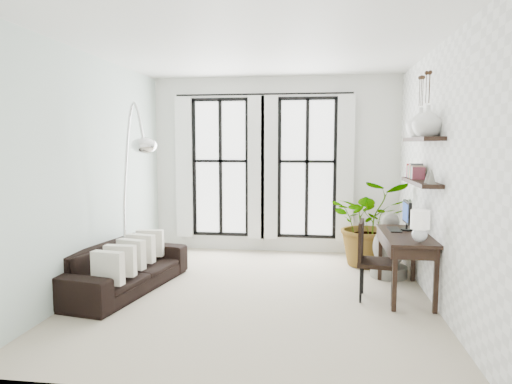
% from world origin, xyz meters
% --- Properties ---
extents(floor, '(5.00, 5.00, 0.00)m').
position_xyz_m(floor, '(0.00, 0.00, 0.00)').
color(floor, '#B4A78F').
rests_on(floor, ground).
extents(ceiling, '(5.00, 5.00, 0.00)m').
position_xyz_m(ceiling, '(0.00, 0.00, 3.20)').
color(ceiling, white).
rests_on(ceiling, wall_back).
extents(wall_left, '(0.00, 5.00, 5.00)m').
position_xyz_m(wall_left, '(-2.25, 0.00, 1.60)').
color(wall_left, silver).
rests_on(wall_left, floor).
extents(wall_right, '(0.00, 5.00, 5.00)m').
position_xyz_m(wall_right, '(2.25, 0.00, 1.60)').
color(wall_right, white).
rests_on(wall_right, floor).
extents(wall_back, '(4.50, 0.00, 4.50)m').
position_xyz_m(wall_back, '(0.00, 2.50, 1.60)').
color(wall_back, white).
rests_on(wall_back, floor).
extents(windows, '(3.26, 0.13, 2.65)m').
position_xyz_m(windows, '(-0.20, 2.43, 1.56)').
color(windows, white).
rests_on(windows, wall_back).
extents(wall_shelves, '(0.25, 1.30, 0.60)m').
position_xyz_m(wall_shelves, '(2.11, 0.24, 1.73)').
color(wall_shelves, black).
rests_on(wall_shelves, wall_right).
extents(sofa, '(1.20, 2.25, 0.62)m').
position_xyz_m(sofa, '(-1.80, -0.07, 0.31)').
color(sofa, black).
rests_on(sofa, floor).
extents(throw_pillows, '(0.40, 1.52, 0.40)m').
position_xyz_m(throw_pillows, '(-1.70, -0.07, 0.50)').
color(throw_pillows, silver).
rests_on(throw_pillows, sofa).
extents(plant, '(1.31, 1.15, 1.42)m').
position_xyz_m(plant, '(1.66, 1.68, 0.71)').
color(plant, '#2D7228').
rests_on(plant, floor).
extents(desk, '(0.59, 1.39, 1.21)m').
position_xyz_m(desk, '(1.94, 0.16, 0.76)').
color(desk, black).
rests_on(desk, floor).
extents(desk_chair, '(0.55, 0.55, 1.01)m').
position_xyz_m(desk_chair, '(1.48, 0.00, 0.58)').
color(desk_chair, black).
rests_on(desk_chair, floor).
extents(arc_lamp, '(0.76, 0.57, 2.55)m').
position_xyz_m(arc_lamp, '(-1.69, 0.08, 1.80)').
color(arc_lamp, silver).
rests_on(arc_lamp, floor).
extents(buddha, '(0.54, 0.54, 0.97)m').
position_xyz_m(buddha, '(1.87, 1.05, 0.41)').
color(buddha, gray).
rests_on(buddha, floor).
extents(vase_a, '(0.37, 0.37, 0.38)m').
position_xyz_m(vase_a, '(2.11, -0.05, 2.27)').
color(vase_a, white).
rests_on(vase_a, shelf_upper).
extents(vase_b, '(0.37, 0.37, 0.38)m').
position_xyz_m(vase_b, '(2.11, 0.35, 2.27)').
color(vase_b, white).
rests_on(vase_b, shelf_upper).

